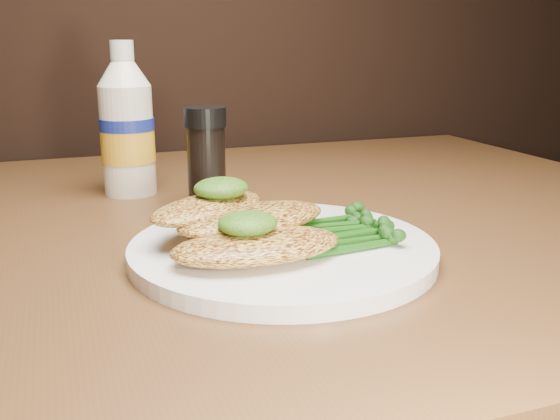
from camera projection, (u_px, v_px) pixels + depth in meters
name	position (u px, v px, depth m)	size (l,w,h in m)	color
plate	(283.00, 250.00, 0.54)	(0.26, 0.26, 0.01)	white
chicken_front	(257.00, 246.00, 0.49)	(0.14, 0.07, 0.02)	gold
chicken_mid	(253.00, 219.00, 0.53)	(0.14, 0.07, 0.02)	gold
chicken_back	(208.00, 208.00, 0.54)	(0.12, 0.06, 0.02)	gold
pesto_front	(248.00, 223.00, 0.49)	(0.05, 0.04, 0.02)	#143908
pesto_back	(221.00, 188.00, 0.55)	(0.05, 0.04, 0.02)	#143908
broccolini_bundle	(334.00, 229.00, 0.54)	(0.12, 0.09, 0.02)	#194E11
mayo_bottle	(126.00, 119.00, 0.73)	(0.06, 0.06, 0.18)	white
pepper_grinder	(206.00, 158.00, 0.68)	(0.05, 0.05, 0.11)	black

